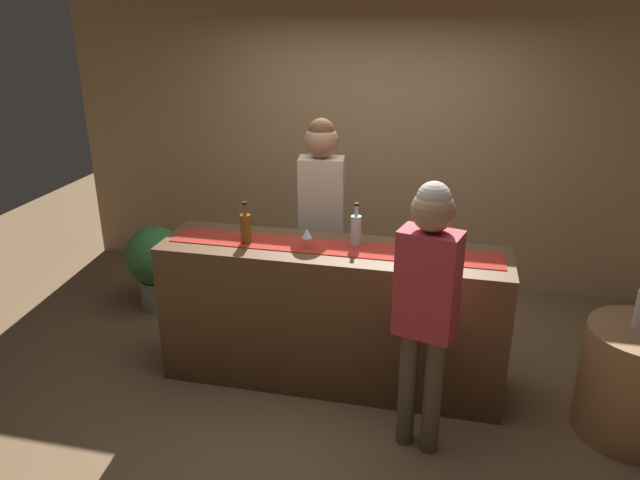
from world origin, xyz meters
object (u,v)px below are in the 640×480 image
at_px(wine_glass_near_customer, 434,247).
at_px(round_side_table, 636,382).
at_px(wine_glass_mid_counter, 307,234).
at_px(bartender, 321,206).
at_px(wine_bottle_amber, 246,228).
at_px(potted_plant_tall, 156,262).
at_px(wine_bottle_clear, 356,229).
at_px(customer_sipping, 427,293).

relative_size(wine_glass_near_customer, round_side_table, 0.19).
relative_size(wine_glass_mid_counter, bartender, 0.08).
bearing_deg(round_side_table, wine_bottle_amber, 177.42).
bearing_deg(wine_bottle_amber, round_side_table, -2.58).
distance_m(wine_glass_mid_counter, potted_plant_tall, 1.91).
height_order(wine_bottle_clear, wine_glass_mid_counter, wine_bottle_clear).
height_order(wine_glass_near_customer, bartender, bartender).
xyz_separation_m(bartender, potted_plant_tall, (-1.55, 0.16, -0.69)).
relative_size(wine_bottle_amber, wine_glass_mid_counter, 2.10).
height_order(wine_glass_mid_counter, customer_sipping, customer_sipping).
height_order(customer_sipping, potted_plant_tall, customer_sipping).
bearing_deg(bartender, wine_bottle_clear, 118.52).
bearing_deg(wine_bottle_clear, wine_bottle_amber, -169.34).
distance_m(wine_bottle_clear, customer_sipping, 0.88).
bearing_deg(wine_bottle_amber, bartender, 58.04).
bearing_deg(wine_glass_near_customer, wine_bottle_clear, 161.15).
xyz_separation_m(wine_bottle_clear, wine_glass_mid_counter, (-0.31, -0.14, -0.01)).
relative_size(wine_bottle_clear, potted_plant_tall, 0.39).
bearing_deg(wine_bottle_clear, bartender, 125.91).
distance_m(bartender, round_side_table, 2.45).
distance_m(wine_bottle_clear, potted_plant_tall, 2.13).
height_order(wine_glass_near_customer, potted_plant_tall, wine_glass_near_customer).
distance_m(round_side_table, potted_plant_tall, 3.86).
xyz_separation_m(wine_glass_near_customer, round_side_table, (1.31, -0.08, -0.77)).
height_order(wine_bottle_amber, bartender, bartender).
bearing_deg(wine_bottle_amber, customer_sipping, -23.62).
bearing_deg(wine_glass_near_customer, wine_glass_mid_counter, 177.11).
height_order(bartender, round_side_table, bartender).
distance_m(wine_glass_near_customer, potted_plant_tall, 2.67).
relative_size(bartender, customer_sipping, 1.05).
bearing_deg(bartender, customer_sipping, 119.24).
height_order(wine_bottle_clear, wine_glass_near_customer, wine_bottle_clear).
xyz_separation_m(wine_bottle_clear, customer_sipping, (0.53, -0.70, -0.08)).
relative_size(wine_bottle_clear, wine_glass_near_customer, 2.10).
bearing_deg(potted_plant_tall, customer_sipping, -29.09).
xyz_separation_m(wine_bottle_amber, wine_glass_near_customer, (1.28, -0.04, -0.01)).
xyz_separation_m(customer_sipping, round_side_table, (1.32, 0.44, -0.70)).
xyz_separation_m(wine_bottle_amber, bartender, (0.39, 0.63, -0.01)).
xyz_separation_m(wine_glass_near_customer, potted_plant_tall, (-2.44, 0.84, -0.70)).
bearing_deg(bartender, wine_glass_mid_counter, 86.51).
height_order(bartender, potted_plant_tall, bartender).
xyz_separation_m(wine_bottle_clear, potted_plant_tall, (-1.90, 0.65, -0.71)).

